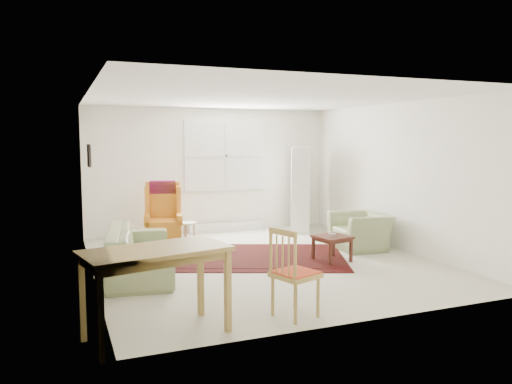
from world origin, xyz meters
name	(u,v)px	position (x,y,z in m)	size (l,w,h in m)	color
room	(259,179)	(0.02, 0.21, 1.26)	(5.04, 5.54, 2.51)	beige
rug	(249,256)	(-0.10, 0.33, 0.02)	(3.01, 1.93, 0.03)	black
sofa	(139,242)	(-1.87, 0.03, 0.44)	(2.17, 0.85, 0.88)	gray
armchair	(360,227)	(1.91, 0.23, 0.37)	(0.94, 0.83, 0.74)	gray
wingback_chair	(163,213)	(-1.17, 1.89, 0.56)	(0.65, 0.69, 1.12)	orange
coffee_table	(332,248)	(1.00, -0.37, 0.20)	(0.49, 0.49, 0.40)	#451D15
stool	(188,233)	(-0.76, 1.68, 0.20)	(0.30, 0.30, 0.40)	white
cabinet	(300,189)	(1.69, 2.08, 0.86)	(0.36, 0.69, 1.73)	silver
desk	(157,293)	(-2.08, -2.35, 0.43)	(1.35, 0.68, 0.86)	#A38642
desk_chair	(295,272)	(-0.61, -2.35, 0.48)	(0.42, 0.42, 0.96)	#A38642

